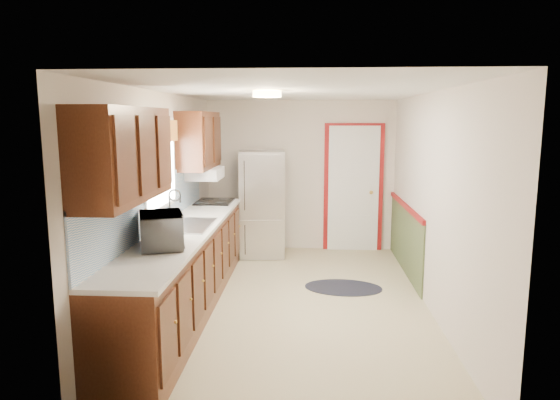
# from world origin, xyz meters

# --- Properties ---
(room_shell) EXTENTS (3.20, 5.20, 2.52)m
(room_shell) POSITION_xyz_m (0.00, 0.00, 1.20)
(room_shell) COLOR tan
(room_shell) RESTS_ON ground
(kitchen_run) EXTENTS (0.63, 4.00, 2.20)m
(kitchen_run) POSITION_xyz_m (-1.24, -0.29, 0.81)
(kitchen_run) COLOR #3E1C0E
(kitchen_run) RESTS_ON ground
(back_wall_trim) EXTENTS (1.12, 2.30, 2.08)m
(back_wall_trim) POSITION_xyz_m (0.99, 2.21, 0.89)
(back_wall_trim) COLOR maroon
(back_wall_trim) RESTS_ON ground
(ceiling_fixture) EXTENTS (0.30, 0.30, 0.06)m
(ceiling_fixture) POSITION_xyz_m (-0.30, -0.20, 2.36)
(ceiling_fixture) COLOR #FFD88C
(ceiling_fixture) RESTS_ON room_shell
(microwave) EXTENTS (0.48, 0.63, 0.38)m
(microwave) POSITION_xyz_m (-1.20, -1.10, 1.13)
(microwave) COLOR white
(microwave) RESTS_ON kitchen_run
(refrigerator) EXTENTS (0.73, 0.71, 1.63)m
(refrigerator) POSITION_xyz_m (-0.58, 2.05, 0.81)
(refrigerator) COLOR #B7B7BC
(refrigerator) RESTS_ON ground
(rug) EXTENTS (1.02, 0.71, 0.01)m
(rug) POSITION_xyz_m (0.59, 0.56, 0.01)
(rug) COLOR black
(rug) RESTS_ON ground
(cooktop) EXTENTS (0.50, 0.60, 0.02)m
(cooktop) POSITION_xyz_m (-1.19, 1.38, 0.95)
(cooktop) COLOR black
(cooktop) RESTS_ON kitchen_run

